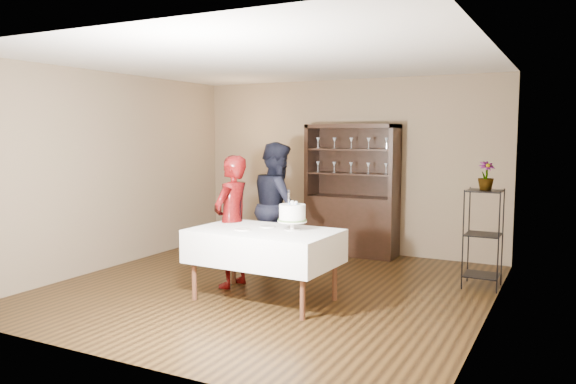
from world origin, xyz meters
name	(u,v)px	position (x,y,z in m)	size (l,w,h in m)	color
floor	(270,288)	(0.00, 0.00, 0.00)	(5.00, 5.00, 0.00)	black
ceiling	(269,61)	(0.00, 0.00, 2.70)	(5.00, 5.00, 0.00)	silver
back_wall	(346,166)	(0.00, 2.50, 1.35)	(5.00, 0.02, 2.70)	#755F4B
wall_left	(112,170)	(-2.50, 0.00, 1.35)	(0.02, 5.00, 2.70)	#755F4B
wall_right	(491,186)	(2.50, 0.00, 1.35)	(0.02, 5.00, 2.70)	#755F4B
china_hutch	(352,212)	(0.20, 2.25, 0.66)	(1.40, 0.48, 2.00)	black
plant_etagere	(483,234)	(2.28, 1.20, 0.65)	(0.42, 0.42, 1.20)	black
cake_table	(264,246)	(0.19, -0.46, 0.61)	(1.64, 1.05, 0.80)	silver
woman	(232,221)	(-0.45, -0.14, 0.80)	(0.58, 0.38, 1.60)	#340407
man	(278,206)	(-0.37, 0.91, 0.87)	(0.85, 0.66, 1.75)	black
cake	(292,214)	(0.48, -0.34, 0.98)	(0.36, 0.36, 0.45)	white
plate_near	(243,229)	(0.00, -0.60, 0.81)	(0.18, 0.18, 0.01)	white
plate_far	(268,227)	(0.15, -0.30, 0.81)	(0.18, 0.18, 0.01)	white
potted_plant	(486,176)	(2.29, 1.20, 1.36)	(0.19, 0.19, 0.34)	#4B7136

